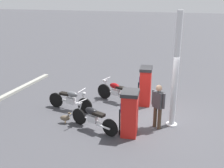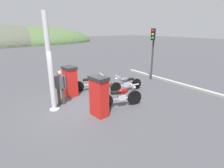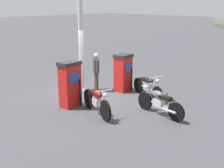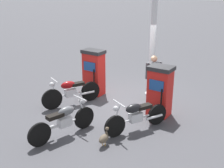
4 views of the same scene
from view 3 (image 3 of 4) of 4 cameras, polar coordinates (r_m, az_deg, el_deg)
name	(u,v)px [view 3 (image 3 of 4)]	position (r m, az deg, el deg)	size (l,w,h in m)	color
ground_plane	(95,97)	(11.80, -3.15, -2.43)	(120.00, 120.00, 0.00)	#424247
fuel_pump_near	(70,84)	(10.59, -7.96, -0.01)	(0.57, 0.82, 1.62)	red
fuel_pump_far	(123,72)	(12.38, 2.12, 2.20)	(0.62, 0.76, 1.54)	red
motorcycle_near_pump	(97,101)	(9.87, -2.89, -3.18)	(1.96, 0.83, 0.98)	black
motorcycle_far_pump	(148,86)	(11.71, 6.84, -0.38)	(1.91, 0.86, 0.94)	black
motorcycle_extra	(159,102)	(9.91, 8.95, -3.34)	(1.99, 0.60, 0.95)	black
attendant_person	(96,69)	(12.40, -3.00, 2.78)	(0.53, 0.39, 1.58)	#473828
wandering_duck	(170,99)	(11.03, 11.00, -2.83)	(0.45, 0.25, 0.45)	brown
canopy_support_pole	(81,45)	(12.33, -5.90, 7.46)	(0.40, 0.40, 4.00)	silver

